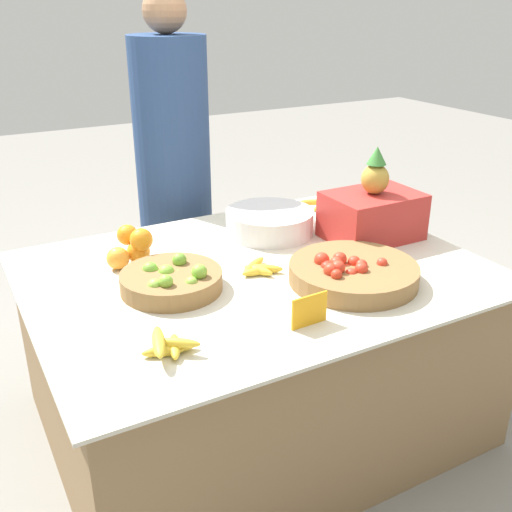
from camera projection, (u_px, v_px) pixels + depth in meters
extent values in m
plane|color=gray|center=(256.00, 419.00, 2.35)|extent=(12.00, 12.00, 0.00)
cube|color=olive|center=(256.00, 350.00, 2.22)|extent=(1.48, 1.13, 0.64)
cube|color=beige|center=(256.00, 271.00, 2.09)|extent=(1.54, 1.18, 0.01)
cylinder|color=olive|center=(171.00, 281.00, 1.93)|extent=(0.33, 0.33, 0.06)
sphere|color=#7AB238|center=(175.00, 269.00, 2.00)|extent=(0.05, 0.05, 0.05)
sphere|color=#6BA333|center=(179.00, 260.00, 1.98)|extent=(0.05, 0.05, 0.05)
sphere|color=#7AB238|center=(166.00, 273.00, 1.93)|extent=(0.06, 0.06, 0.06)
sphere|color=#7AB238|center=(166.00, 269.00, 2.03)|extent=(0.05, 0.05, 0.05)
sphere|color=#89BC42|center=(192.00, 283.00, 1.86)|extent=(0.04, 0.04, 0.04)
sphere|color=#6BA333|center=(150.00, 270.00, 1.94)|extent=(0.05, 0.05, 0.05)
sphere|color=#7AB238|center=(199.00, 272.00, 1.88)|extent=(0.05, 0.05, 0.05)
sphere|color=#89BC42|center=(155.00, 286.00, 1.84)|extent=(0.05, 0.05, 0.05)
sphere|color=#7AB238|center=(166.00, 282.00, 1.83)|extent=(0.04, 0.04, 0.04)
sphere|color=#89BC42|center=(179.00, 278.00, 1.94)|extent=(0.05, 0.05, 0.05)
cylinder|color=olive|center=(353.00, 273.00, 1.98)|extent=(0.43, 0.43, 0.06)
sphere|color=red|center=(361.00, 279.00, 1.91)|extent=(0.04, 0.04, 0.04)
sphere|color=red|center=(354.00, 262.00, 1.98)|extent=(0.04, 0.04, 0.04)
sphere|color=red|center=(336.00, 263.00, 1.96)|extent=(0.04, 0.04, 0.04)
sphere|color=red|center=(328.00, 268.00, 1.96)|extent=(0.05, 0.05, 0.05)
sphere|color=red|center=(338.00, 268.00, 1.91)|extent=(0.05, 0.05, 0.05)
sphere|color=red|center=(361.00, 265.00, 1.96)|extent=(0.04, 0.04, 0.04)
sphere|color=red|center=(347.00, 271.00, 1.98)|extent=(0.05, 0.05, 0.05)
sphere|color=red|center=(362.00, 266.00, 2.01)|extent=(0.04, 0.04, 0.04)
sphere|color=red|center=(336.00, 275.00, 1.88)|extent=(0.04, 0.04, 0.04)
sphere|color=red|center=(382.00, 263.00, 1.97)|extent=(0.04, 0.04, 0.04)
sphere|color=red|center=(361.00, 277.00, 1.95)|extent=(0.04, 0.04, 0.04)
sphere|color=red|center=(346.00, 275.00, 1.97)|extent=(0.04, 0.04, 0.04)
sphere|color=red|center=(359.00, 273.00, 1.99)|extent=(0.05, 0.05, 0.05)
sphere|color=red|center=(340.00, 259.00, 1.98)|extent=(0.05, 0.05, 0.05)
sphere|color=red|center=(351.00, 274.00, 1.92)|extent=(0.04, 0.04, 0.04)
sphere|color=red|center=(361.00, 269.00, 1.92)|extent=(0.04, 0.04, 0.04)
sphere|color=red|center=(322.00, 260.00, 1.98)|extent=(0.05, 0.05, 0.05)
sphere|color=red|center=(331.00, 270.00, 1.91)|extent=(0.05, 0.05, 0.05)
sphere|color=red|center=(342.00, 269.00, 1.99)|extent=(0.05, 0.05, 0.05)
sphere|color=orange|center=(138.00, 252.00, 2.12)|extent=(0.08, 0.08, 0.08)
sphere|color=orange|center=(139.00, 253.00, 2.13)|extent=(0.07, 0.07, 0.07)
sphere|color=orange|center=(118.00, 258.00, 2.08)|extent=(0.08, 0.08, 0.08)
sphere|color=orange|center=(127.00, 235.00, 2.14)|extent=(0.07, 0.07, 0.07)
sphere|color=orange|center=(141.00, 240.00, 2.08)|extent=(0.08, 0.08, 0.08)
cylinder|color=silver|center=(270.00, 222.00, 2.38)|extent=(0.35, 0.35, 0.10)
cube|color=orange|center=(309.00, 310.00, 1.71)|extent=(0.12, 0.01, 0.10)
cube|color=#B22D28|center=(372.00, 216.00, 2.33)|extent=(0.35, 0.26, 0.18)
ellipsoid|color=#B28E38|center=(375.00, 179.00, 2.27)|extent=(0.11, 0.11, 0.11)
cone|color=#387A33|center=(377.00, 155.00, 2.23)|extent=(0.07, 0.07, 0.07)
ellipsoid|color=gold|center=(175.00, 347.00, 1.60)|extent=(0.07, 0.13, 0.03)
ellipsoid|color=gold|center=(163.00, 352.00, 1.58)|extent=(0.11, 0.06, 0.03)
ellipsoid|color=gold|center=(170.00, 349.00, 1.59)|extent=(0.15, 0.05, 0.03)
ellipsoid|color=gold|center=(179.00, 343.00, 1.58)|extent=(0.11, 0.09, 0.03)
ellipsoid|color=gold|center=(159.00, 342.00, 1.57)|extent=(0.08, 0.16, 0.03)
ellipsoid|color=gold|center=(254.00, 266.00, 2.07)|extent=(0.14, 0.11, 0.03)
ellipsoid|color=gold|center=(258.00, 270.00, 2.04)|extent=(0.08, 0.11, 0.03)
ellipsoid|color=gold|center=(258.00, 271.00, 2.04)|extent=(0.12, 0.04, 0.03)
ellipsoid|color=gold|center=(264.00, 269.00, 2.05)|extent=(0.13, 0.10, 0.03)
ellipsoid|color=gold|center=(320.00, 205.00, 2.68)|extent=(0.10, 0.16, 0.03)
ellipsoid|color=gold|center=(323.00, 205.00, 2.68)|extent=(0.15, 0.09, 0.03)
ellipsoid|color=gold|center=(326.00, 206.00, 2.66)|extent=(0.06, 0.12, 0.03)
ellipsoid|color=gold|center=(312.00, 202.00, 2.65)|extent=(0.13, 0.08, 0.03)
ellipsoid|color=gold|center=(328.00, 201.00, 2.66)|extent=(0.12, 0.09, 0.03)
cylinder|color=navy|center=(175.00, 189.00, 2.82)|extent=(0.34, 0.34, 1.37)
sphere|color=#A87A56|center=(165.00, 10.00, 2.51)|extent=(0.19, 0.19, 0.19)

